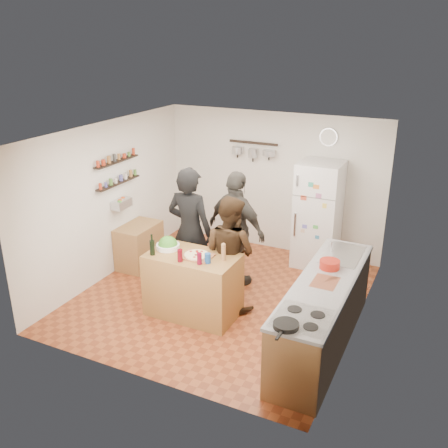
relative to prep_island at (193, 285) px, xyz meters
The scene contains 26 objects.
room_shell 1.27m from the prep_island, 81.60° to the left, with size 4.20×4.20×4.20m.
prep_island is the anchor object (origin of this frame).
pizza_board 0.47m from the prep_island, 14.04° to the right, with size 0.42×0.34×0.02m, color brown.
pizza 0.49m from the prep_island, 14.04° to the right, with size 0.34×0.34×0.02m, color beige.
salad_bowl 0.65m from the prep_island, behind, with size 0.33×0.33×0.07m, color white.
wine_bottle 0.78m from the prep_island, 156.25° to the right, with size 0.07×0.07×0.21m, color black.
wine_glass_near 0.59m from the prep_island, 101.77° to the right, with size 0.07×0.07×0.17m, color #540710.
wine_glass_far 0.61m from the prep_island, 42.27° to the right, with size 0.06×0.06×0.16m, color #59071C.
pepper_mill 0.72m from the prep_island, ahead, with size 0.06×0.06×0.20m, color olive.
salt_canister 0.61m from the prep_island, 21.80° to the right, with size 0.08×0.08×0.14m, color navy.
person_left 0.87m from the prep_island, 121.86° to the left, with size 0.72×0.47×1.97m, color black.
person_center 0.69m from the prep_island, 51.36° to the left, with size 0.81×0.63×1.67m, color black.
person_back 1.19m from the prep_island, 81.15° to the left, with size 1.08×0.45×1.84m, color #302E2B.
counter_run 1.85m from the prep_island, ahead, with size 0.63×2.63×0.90m, color #9E7042.
stove_top 2.10m from the prep_island, 26.09° to the right, with size 0.60×0.62×0.02m, color white.
skillet 2.15m from the prep_island, 33.34° to the right, with size 0.27×0.27×0.05m, color black.
sink 2.10m from the prep_island, 25.91° to the left, with size 0.50×0.80×0.03m, color silver.
cutting_board 1.90m from the prep_island, ahead, with size 0.30×0.40×0.02m, color brown.
red_bowl 1.91m from the prep_island, 12.66° to the left, with size 0.26×0.26×0.11m, color #A52012.
fridge 2.63m from the prep_island, 64.98° to the left, with size 0.70×0.68×1.80m, color white.
wall_clock 3.35m from the prep_island, 67.74° to the left, with size 0.30×0.30×0.03m, color silver.
spice_shelf_lower 2.22m from the prep_island, 155.95° to the left, with size 0.12×1.00×0.03m, color black.
spice_shelf_upper 2.40m from the prep_island, 155.95° to the left, with size 0.12×1.00×0.03m, color black.
produce_basket 2.05m from the prep_island, 155.59° to the left, with size 0.18×0.35×0.14m, color silver.
side_table 1.87m from the prep_island, 148.44° to the left, with size 0.50×0.80×0.73m, color #A57945.
pot_rack 3.00m from the prep_island, 94.51° to the left, with size 0.90×0.04×0.04m, color black.
Camera 1 is at (2.94, -5.99, 3.77)m, focal length 40.00 mm.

